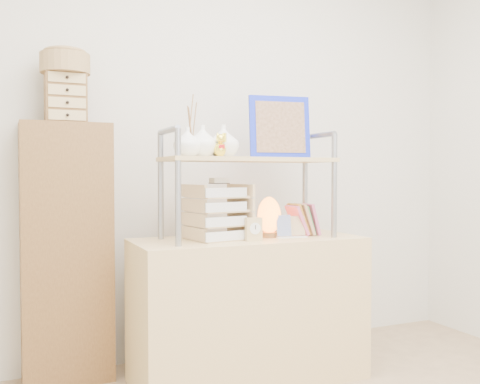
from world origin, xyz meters
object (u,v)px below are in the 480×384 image
Objects in this scene: desk at (249,309)px; salt_lamp at (269,217)px; cabinet at (67,253)px; letter_tray at (219,215)px.

salt_lamp is (0.13, 0.01, 0.48)m from desk.
cabinet is (-0.87, 0.37, 0.30)m from desk.
desk is 0.89× the size of cabinet.
salt_lamp is at bearing 1.72° from letter_tray.
cabinet reaches higher than letter_tray.
desk is at bearing -1.17° from letter_tray.
letter_tray is at bearing -27.68° from cabinet.
cabinet reaches higher than salt_lamp.
letter_tray is at bearing -178.28° from salt_lamp.
desk is at bearing -23.22° from cabinet.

